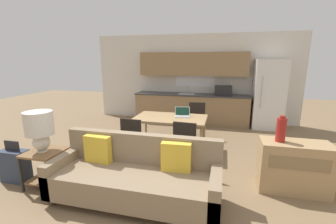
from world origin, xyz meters
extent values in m
plane|color=#7F6647|center=(0.00, 0.00, 0.00)|extent=(20.00, 20.00, 0.00)
cube|color=silver|center=(0.00, 4.63, 1.35)|extent=(6.40, 0.06, 2.70)
cube|color=white|center=(0.06, 4.59, 1.64)|extent=(1.22, 0.01, 1.08)
cube|color=#8E704C|center=(0.00, 4.29, 0.43)|extent=(3.45, 0.62, 0.86)
cube|color=#38383A|center=(0.00, 4.29, 0.88)|extent=(3.48, 0.65, 0.04)
cube|color=#B2B5B7|center=(-0.14, 4.24, 0.90)|extent=(0.48, 0.36, 0.01)
cylinder|color=#B7BABC|center=(-0.14, 4.41, 1.02)|extent=(0.02, 0.02, 0.24)
cube|color=#8E704C|center=(0.00, 4.43, 1.80)|extent=(3.27, 0.34, 0.70)
cube|color=black|center=(0.95, 4.24, 1.04)|extent=(0.48, 0.36, 0.28)
cube|color=white|center=(2.19, 4.23, 0.97)|extent=(0.81, 0.70, 1.94)
cylinder|color=silver|center=(1.94, 3.86, 1.07)|extent=(0.02, 0.02, 0.87)
cube|color=tan|center=(-0.11, 1.98, 0.70)|extent=(1.51, 0.90, 0.04)
cylinder|color=tan|center=(-0.81, 1.59, 0.34)|extent=(0.05, 0.05, 0.68)
cylinder|color=tan|center=(0.58, 1.59, 0.34)|extent=(0.05, 0.05, 0.68)
cylinder|color=tan|center=(-0.81, 2.37, 0.34)|extent=(0.05, 0.05, 0.68)
cylinder|color=tan|center=(0.58, 2.37, 0.34)|extent=(0.05, 0.05, 0.68)
cylinder|color=#3D2D1E|center=(-1.20, -0.31, 0.05)|extent=(0.05, 0.05, 0.10)
cylinder|color=#3D2D1E|center=(-1.20, 0.33, 0.05)|extent=(0.05, 0.05, 0.10)
cylinder|color=#3D2D1E|center=(0.90, 0.33, 0.05)|extent=(0.05, 0.05, 0.10)
cube|color=#847056|center=(-0.15, 0.01, 0.27)|extent=(2.30, 0.80, 0.34)
cube|color=#847056|center=(-0.15, 0.34, 0.49)|extent=(2.30, 0.14, 0.78)
cube|color=#847056|center=(-1.23, 0.01, 0.34)|extent=(0.14, 0.80, 0.48)
cube|color=#847056|center=(0.93, 0.01, 0.34)|extent=(0.14, 0.80, 0.48)
cube|color=gold|center=(-0.79, 0.21, 0.64)|extent=(0.41, 0.15, 0.40)
cube|color=gold|center=(0.39, 0.21, 0.64)|extent=(0.41, 0.14, 0.40)
cube|color=brown|center=(-1.62, 0.10, 0.55)|extent=(0.51, 0.51, 0.03)
cube|color=brown|center=(-1.62, 0.10, 0.12)|extent=(0.46, 0.46, 0.02)
cube|color=#232326|center=(-1.86, -0.14, 0.27)|extent=(0.03, 0.03, 0.54)
cube|color=#232326|center=(-1.38, -0.14, 0.27)|extent=(0.03, 0.03, 0.54)
cube|color=#232326|center=(-1.86, 0.33, 0.27)|extent=(0.03, 0.03, 0.54)
cube|color=#232326|center=(-1.38, 0.33, 0.27)|extent=(0.03, 0.03, 0.54)
cylinder|color=silver|center=(-1.65, 0.10, 0.58)|extent=(0.16, 0.16, 0.02)
sphere|color=silver|center=(-1.65, 0.10, 0.71)|extent=(0.24, 0.24, 0.24)
cylinder|color=beige|center=(-1.65, 0.10, 1.01)|extent=(0.40, 0.40, 0.35)
cube|color=tan|center=(2.01, 0.87, 0.38)|extent=(0.96, 0.45, 0.75)
cube|color=olive|center=(2.01, 0.64, 0.53)|extent=(0.77, 0.01, 0.18)
cylinder|color=maroon|center=(1.79, 0.87, 0.93)|extent=(0.13, 0.13, 0.35)
cylinder|color=maroon|center=(1.79, 0.87, 1.12)|extent=(0.07, 0.07, 0.04)
cube|color=black|center=(0.37, 1.23, 0.45)|extent=(0.45, 0.45, 0.04)
cube|color=black|center=(0.35, 1.04, 0.68)|extent=(0.40, 0.06, 0.42)
cylinder|color=black|center=(0.55, 1.39, 0.22)|extent=(0.03, 0.03, 0.43)
cylinder|color=black|center=(0.22, 1.42, 0.22)|extent=(0.03, 0.03, 0.43)
cylinder|color=black|center=(0.53, 1.05, 0.22)|extent=(0.03, 0.03, 0.43)
cylinder|color=black|center=(0.19, 1.08, 0.22)|extent=(0.03, 0.03, 0.43)
cube|color=black|center=(0.37, 2.74, 0.45)|extent=(0.48, 0.48, 0.04)
cube|color=black|center=(0.34, 2.93, 0.68)|extent=(0.40, 0.09, 0.42)
cylinder|color=black|center=(0.23, 2.55, 0.22)|extent=(0.03, 0.03, 0.43)
cylinder|color=black|center=(0.56, 2.60, 0.22)|extent=(0.03, 0.03, 0.43)
cylinder|color=black|center=(0.18, 2.88, 0.22)|extent=(0.03, 0.03, 0.43)
cylinder|color=black|center=(0.51, 2.93, 0.22)|extent=(0.03, 0.03, 0.43)
cube|color=black|center=(-0.60, 1.22, 0.45)|extent=(0.45, 0.45, 0.04)
cube|color=black|center=(-0.61, 1.02, 0.68)|extent=(0.40, 0.06, 0.42)
cylinder|color=black|center=(-0.42, 1.38, 0.22)|extent=(0.03, 0.03, 0.43)
cylinder|color=black|center=(-0.75, 1.40, 0.22)|extent=(0.03, 0.03, 0.43)
cylinder|color=black|center=(-0.44, 1.04, 0.22)|extent=(0.03, 0.03, 0.43)
cylinder|color=black|center=(-0.78, 1.06, 0.22)|extent=(0.03, 0.03, 0.43)
cube|color=#B7BABC|center=(0.13, 2.08, 0.73)|extent=(0.35, 0.27, 0.02)
cube|color=#B7BABC|center=(0.11, 2.19, 0.82)|extent=(0.32, 0.11, 0.20)
cube|color=#143828|center=(0.11, 2.19, 0.82)|extent=(0.29, 0.09, 0.17)
cube|color=#2D384C|center=(-2.21, 0.09, 0.26)|extent=(0.44, 0.22, 0.52)
cube|color=black|center=(-2.21, 0.09, 0.60)|extent=(0.26, 0.02, 0.16)
camera|label=1|loc=(0.95, -2.52, 1.90)|focal=24.00mm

